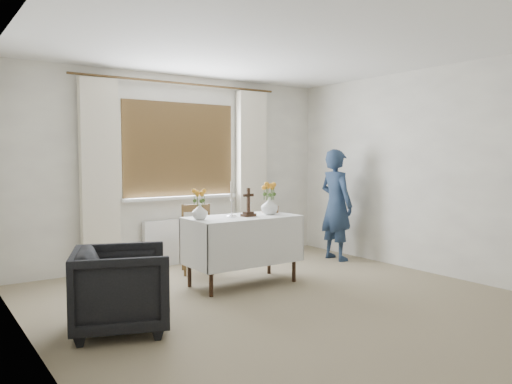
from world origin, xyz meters
The scene contains 12 objects.
ground centered at (0.00, 0.00, 0.00)m, with size 5.00×5.00×0.00m, color #9C8F6B.
altar_table centered at (0.05, 1.03, 0.38)m, with size 1.24×0.64×0.76m, color white.
wooden_chair centered at (-0.09, 1.83, 0.42)m, with size 0.39×0.39×0.83m, color brown, non-canonical shape.
armchair centered at (-1.58, 0.34, 0.35)m, with size 0.74×0.76×0.69m, color black.
person centered at (1.85, 1.43, 0.76)m, with size 0.56×0.37×1.53m, color #223650.
radiator centered at (0.00, 2.42, 0.30)m, with size 1.10×0.10×0.60m, color silver.
wooden_cross centered at (0.10, 1.00, 0.92)m, with size 0.15×0.11×0.32m, color black, non-canonical shape.
candlestick_left centered at (-0.07, 1.06, 0.96)m, with size 0.11×0.11×0.39m, color white, non-canonical shape.
candlestick_right centered at (0.18, 1.07, 0.91)m, with size 0.09×0.09×0.30m, color white, non-canonical shape.
flower_vase_left centered at (-0.48, 1.05, 0.85)m, with size 0.17×0.17×0.17m, color silver.
flower_vase_right centered at (0.40, 1.01, 0.86)m, with size 0.19×0.19×0.20m, color silver.
wicker_basket centered at (0.54, 1.19, 0.80)m, with size 0.20×0.20×0.08m, color brown.
Camera 1 is at (-2.95, -3.57, 1.42)m, focal length 35.00 mm.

